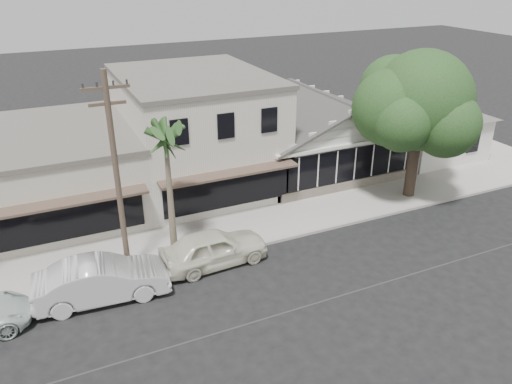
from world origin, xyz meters
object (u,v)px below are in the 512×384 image
car_0 (214,248)px  car_1 (102,280)px  utility_pole (117,175)px  shade_tree (417,103)px

car_0 → car_1: bearing=92.9°
utility_pole → shade_tree: size_ratio=1.06×
shade_tree → car_1: bearing=-171.4°
car_0 → car_1: car_1 is taller
car_0 → shade_tree: (12.71, 2.18, 4.73)m
utility_pole → car_0: bearing=-11.5°
car_1 → utility_pole: bearing=-41.3°
car_1 → car_0: bearing=-79.9°
car_0 → car_1: 5.03m
car_0 → shade_tree: 13.74m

